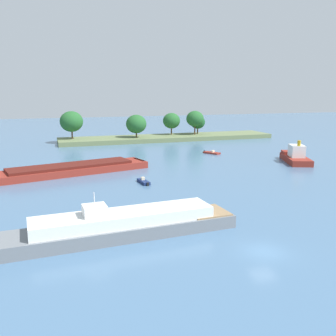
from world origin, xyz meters
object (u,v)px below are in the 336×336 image
white_riverboat (125,225)px  cargo_barge (60,170)px  tugboat (296,156)px  small_motorboat (144,182)px  fishing_skiff (212,153)px

white_riverboat → cargo_barge: bearing=99.4°
white_riverboat → cargo_barge: size_ratio=0.76×
white_riverboat → tugboat: size_ratio=2.06×
white_riverboat → small_motorboat: (7.84, 22.17, -0.99)m
fishing_skiff → small_motorboat: size_ratio=1.11×
white_riverboat → small_motorboat: size_ratio=6.12×
fishing_skiff → small_motorboat: small_motorboat is taller
tugboat → small_motorboat: bearing=-167.5°
tugboat → small_motorboat: (-37.00, -8.19, -1.02)m
fishing_skiff → tugboat: 20.74m
white_riverboat → tugboat: bearing=34.1°
small_motorboat → cargo_barge: cargo_barge is taller
white_riverboat → cargo_barge: (-5.54, 33.38, -0.30)m
white_riverboat → tugboat: (44.84, 30.36, 0.03)m
fishing_skiff → tugboat: size_ratio=0.38×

